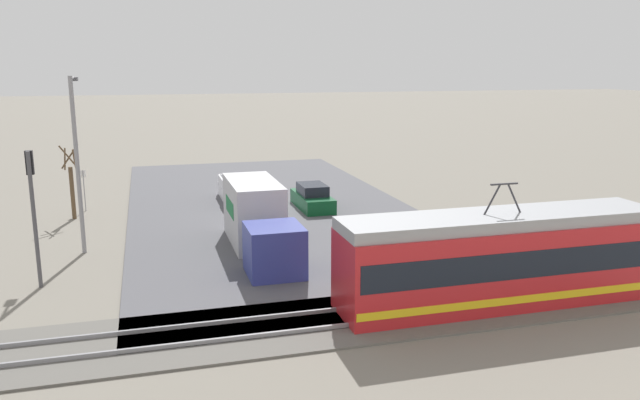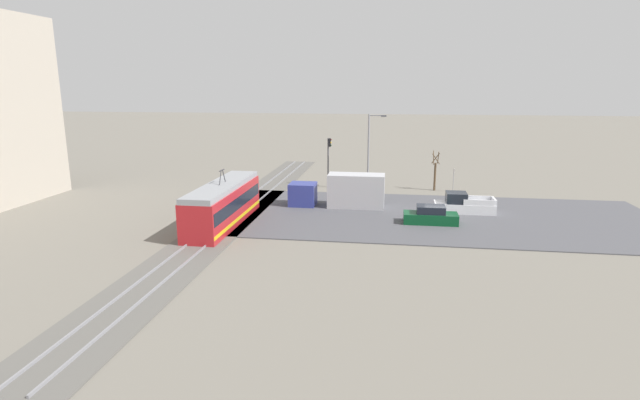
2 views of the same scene
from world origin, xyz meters
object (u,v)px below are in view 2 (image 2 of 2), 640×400
object	(u,v)px
traffic_light_pole	(329,156)
sedan_car_0	(431,216)
pickup_truck	(463,205)
box_truck	(343,192)
no_parking_sign	(454,178)
light_rail_tram	(223,204)
street_lamp_near_crossing	(370,147)
street_tree	(435,173)

from	to	relation	value
traffic_light_pole	sedan_car_0	bearing A→B (deg)	-143.72
pickup_truck	traffic_light_pole	size ratio (longest dim) A/B	0.96
box_truck	pickup_truck	bearing A→B (deg)	-93.34
pickup_truck	no_parking_sign	world-z (taller)	no_parking_sign
box_truck	sedan_car_0	bearing A→B (deg)	-121.57
light_rail_tram	traffic_light_pole	xyz separation A→B (m)	(16.95, -6.66, 1.85)
pickup_truck	street_lamp_near_crossing	bearing A→B (deg)	45.48
street_lamp_near_crossing	pickup_truck	bearing A→B (deg)	-134.52
street_lamp_near_crossing	box_truck	bearing A→B (deg)	165.42
box_truck	street_tree	world-z (taller)	street_tree
box_truck	street_lamp_near_crossing	world-z (taller)	street_lamp_near_crossing
street_tree	no_parking_sign	world-z (taller)	street_tree
street_tree	street_lamp_near_crossing	size ratio (longest dim) A/B	0.52
light_rail_tram	street_lamp_near_crossing	distance (m)	19.60
traffic_light_pole	street_tree	bearing A→B (deg)	-90.79
pickup_truck	traffic_light_pole	bearing A→B (deg)	53.55
sedan_car_0	street_lamp_near_crossing	distance (m)	14.81
light_rail_tram	box_truck	size ratio (longest dim) A/B	1.36
street_tree	street_lamp_near_crossing	distance (m)	7.77
pickup_truck	box_truck	bearing A→B (deg)	86.66
street_tree	street_lamp_near_crossing	xyz separation A→B (m)	(-1.14, 7.15, 2.82)
street_tree	pickup_truck	bearing A→B (deg)	-169.73
light_rail_tram	box_truck	world-z (taller)	light_rail_tram
light_rail_tram	street_lamp_near_crossing	xyz separation A→B (m)	(15.65, -11.39, 3.07)
traffic_light_pole	box_truck	bearing A→B (deg)	-164.57
traffic_light_pole	street_tree	distance (m)	11.99
sedan_car_0	street_tree	size ratio (longest dim) A/B	1.02
sedan_car_0	no_parking_sign	world-z (taller)	no_parking_sign
light_rail_tram	street_tree	world-z (taller)	light_rail_tram
traffic_light_pole	no_parking_sign	distance (m)	14.01
box_truck	sedan_car_0	size ratio (longest dim) A/B	2.02
box_truck	light_rail_tram	bearing A→B (deg)	128.97
sedan_car_0	box_truck	bearing A→B (deg)	-121.57
traffic_light_pole	no_parking_sign	world-z (taller)	traffic_light_pole
box_truck	sedan_car_0	xyz separation A→B (m)	(-4.85, -7.89, -0.83)
light_rail_tram	traffic_light_pole	distance (m)	18.31
sedan_car_0	street_lamp_near_crossing	world-z (taller)	street_lamp_near_crossing
light_rail_tram	sedan_car_0	bearing A→B (deg)	-81.23
light_rail_tram	no_parking_sign	distance (m)	26.20
box_truck	traffic_light_pole	bearing A→B (deg)	15.43
traffic_light_pole	no_parking_sign	xyz separation A→B (m)	(-0.64, -13.84, -2.06)
light_rail_tram	sedan_car_0	xyz separation A→B (m)	(2.65, -17.16, -1.04)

